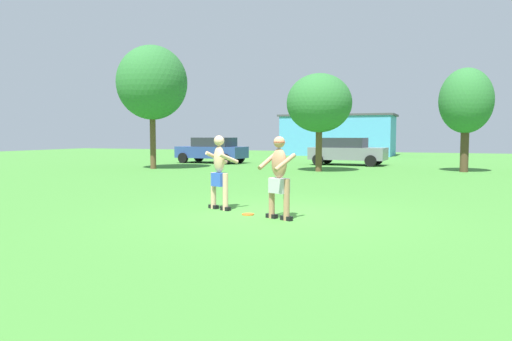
% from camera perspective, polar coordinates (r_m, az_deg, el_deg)
% --- Properties ---
extents(ground_plane, '(80.00, 80.00, 0.00)m').
position_cam_1_polar(ground_plane, '(10.79, 2.97, -5.22)').
color(ground_plane, '#428433').
extents(player_with_cap, '(0.76, 0.75, 1.75)m').
position_cam_1_polar(player_with_cap, '(10.13, 2.70, -0.33)').
color(player_with_cap, black).
rests_on(player_with_cap, ground_plane).
extents(player_in_blue, '(0.74, 0.73, 1.75)m').
position_cam_1_polar(player_in_blue, '(11.47, -4.30, -0.01)').
color(player_in_blue, black).
rests_on(player_in_blue, ground_plane).
extents(frisbee, '(0.27, 0.27, 0.03)m').
position_cam_1_polar(frisbee, '(10.79, -0.94, -5.15)').
color(frisbee, orange).
rests_on(frisbee, ground_plane).
extents(car_gray_mid_lot, '(4.40, 2.24, 1.58)m').
position_cam_1_polar(car_gray_mid_lot, '(28.59, 10.61, 2.28)').
color(car_gray_mid_lot, slate).
rests_on(car_gray_mid_lot, ground_plane).
extents(car_blue_far_end, '(4.43, 2.30, 1.58)m').
position_cam_1_polar(car_blue_far_end, '(30.32, -5.16, 2.44)').
color(car_blue_far_end, '#2D478C').
rests_on(car_blue_far_end, ground_plane).
extents(outbuilding_behind_lot, '(9.49, 4.63, 3.44)m').
position_cam_1_polar(outbuilding_behind_lot, '(42.14, 9.61, 4.13)').
color(outbuilding_behind_lot, '#4C9ED1').
rests_on(outbuilding_behind_lot, ground_plane).
extents(tree_left_field, '(3.59, 3.59, 6.29)m').
position_cam_1_polar(tree_left_field, '(25.75, -12.09, 10.00)').
color(tree_left_field, brown).
rests_on(tree_left_field, ground_plane).
extents(tree_right_field, '(2.45, 2.45, 4.88)m').
position_cam_1_polar(tree_right_field, '(24.99, 23.39, 7.44)').
color(tree_right_field, '#4C3823').
rests_on(tree_right_field, ground_plane).
extents(tree_near_building, '(3.10, 3.10, 4.66)m').
position_cam_1_polar(tree_near_building, '(23.53, 7.42, 7.81)').
color(tree_near_building, brown).
rests_on(tree_near_building, ground_plane).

